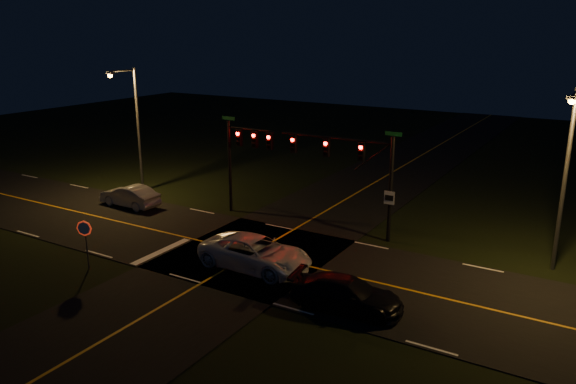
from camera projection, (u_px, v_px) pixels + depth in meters
The scene contains 12 objects.
ground at pixel (253, 254), 29.98m from camera, with size 120.00×120.00×0.00m, color black.
road_ew at pixel (253, 254), 29.97m from camera, with size 120.00×9.00×0.04m, color black.
road_ns at pixel (253, 254), 29.97m from camera, with size 8.00×120.00×0.04m, color black.
lane_markings at pixel (256, 255), 29.77m from camera, with size 120.00×120.00×0.01m.
streetlight_nw at pixel (134, 120), 40.05m from camera, with size 0.50×2.46×9.00m.
streetlight_ne at pixel (566, 167), 26.27m from camera, with size 0.50×2.46×9.00m.
signal_mast_ne at pixel (352, 161), 31.77m from camera, with size 7.47×0.41×6.26m.
signal_mast_nw at pixel (243, 149), 35.50m from camera, with size 3.77×0.41×6.26m.
stop_sign at pixel (85, 234), 27.61m from camera, with size 0.75×0.33×2.55m.
pickup_white at pixel (256, 254), 27.89m from camera, with size 5.81×2.72×1.61m, color silver.
suv_dark at pixel (347, 295), 23.78m from camera, with size 5.06×2.55×1.41m, color black.
sedan_silver at pixel (130, 197), 37.81m from camera, with size 4.41×1.61×1.45m, color #A1A3A9.
Camera 1 is at (15.89, -23.00, 11.47)m, focal length 35.00 mm.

